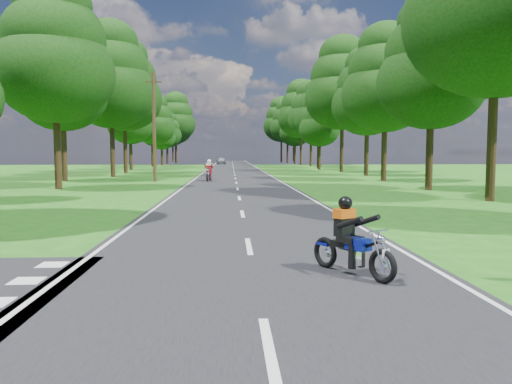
{
  "coord_description": "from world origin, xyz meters",
  "views": [
    {
      "loc": [
        -0.41,
        -9.22,
        2.15
      ],
      "look_at": [
        0.27,
        4.0,
        1.1
      ],
      "focal_mm": 35.0,
      "sensor_mm": 36.0,
      "label": 1
    }
  ],
  "objects": [
    {
      "name": "distant_car",
      "position": [
        -2.13,
        83.29,
        0.65
      ],
      "size": [
        1.98,
        3.88,
        1.27
      ],
      "primitive_type": "imported",
      "rotation": [
        0.0,
        0.0,
        0.14
      ],
      "color": "#B2B5BA",
      "rests_on": "main_road"
    },
    {
      "name": "rider_near_blue",
      "position": [
        1.7,
        -0.76,
        0.71
      ],
      "size": [
        1.33,
        1.69,
        1.37
      ],
      "primitive_type": null,
      "rotation": [
        0.0,
        0.0,
        0.55
      ],
      "color": "#0C168B",
      "rests_on": "main_road"
    },
    {
      "name": "road_markings",
      "position": [
        -0.14,
        48.13,
        0.02
      ],
      "size": [
        7.4,
        140.0,
        0.01
      ],
      "color": "silver",
      "rests_on": "main_road"
    },
    {
      "name": "treeline",
      "position": [
        1.43,
        60.06,
        8.25
      ],
      "size": [
        40.0,
        115.35,
        14.78
      ],
      "color": "black",
      "rests_on": "ground"
    },
    {
      "name": "ground",
      "position": [
        0.0,
        0.0,
        0.0
      ],
      "size": [
        160.0,
        160.0,
        0.0
      ],
      "primitive_type": "plane",
      "color": "#1D5713",
      "rests_on": "ground"
    },
    {
      "name": "rider_far_red",
      "position": [
        -2.03,
        28.36,
        0.83
      ],
      "size": [
        0.81,
        2.0,
        1.62
      ],
      "primitive_type": null,
      "rotation": [
        0.0,
        0.0,
        -0.08
      ],
      "color": "#AE0D25",
      "rests_on": "main_road"
    },
    {
      "name": "main_road",
      "position": [
        0.0,
        50.0,
        0.01
      ],
      "size": [
        7.0,
        140.0,
        0.02
      ],
      "primitive_type": "cube",
      "color": "black",
      "rests_on": "ground"
    },
    {
      "name": "telegraph_pole",
      "position": [
        -6.0,
        28.0,
        4.07
      ],
      "size": [
        1.2,
        0.26,
        8.0
      ],
      "color": "#382616",
      "rests_on": "ground"
    }
  ]
}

